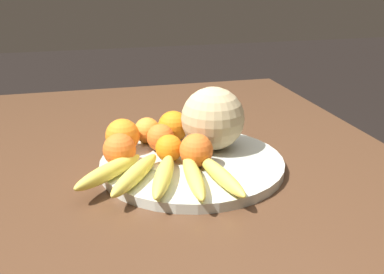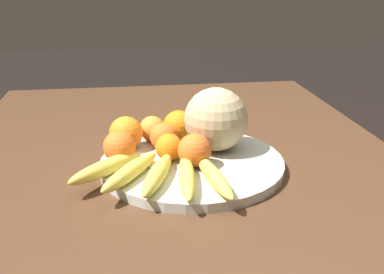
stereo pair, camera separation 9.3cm
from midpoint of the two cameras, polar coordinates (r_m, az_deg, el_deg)
The scene contains 12 objects.
kitchen_table at distance 0.95m, azimuth -3.67°, elevation -10.12°, with size 1.51×1.02×0.75m.
fruit_bowl at distance 0.95m, azimuth -2.80°, elevation -3.36°, with size 0.39×0.39×0.02m.
melon at distance 0.98m, azimuth -0.05°, elevation 2.31°, with size 0.14×0.14×0.14m.
banana_bunch at distance 0.85m, azimuth -6.98°, elevation -4.78°, with size 0.24×0.30×0.03m.
orange_front_left at distance 1.03m, azimuth -8.29°, elevation 0.80°, with size 0.06×0.06×0.06m.
orange_front_right at distance 0.90m, azimuth -2.40°, elevation -1.75°, with size 0.07×0.07×0.07m.
orange_mid_center at distance 0.93m, azimuth -5.78°, elevation -1.47°, with size 0.06×0.06×0.06m.
orange_back_left at distance 0.98m, azimuth -6.72°, elevation -0.11°, with size 0.06×0.06×0.06m.
orange_back_right at distance 0.99m, azimuth -11.49°, elevation 0.12°, with size 0.07×0.07×0.07m.
orange_top_small at distance 0.92m, azimuth -12.05°, elevation -1.66°, with size 0.07×0.07×0.07m.
orange_side_extra at distance 1.03m, azimuth -4.94°, elevation 1.32°, with size 0.07×0.07×0.07m.
produce_tag at distance 0.92m, azimuth -8.48°, elevation -3.67°, with size 0.07×0.07×0.00m.
Camera 1 is at (0.79, -0.19, 1.15)m, focal length 42.00 mm.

